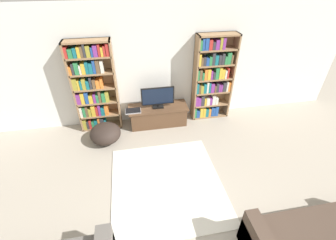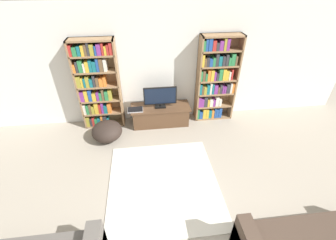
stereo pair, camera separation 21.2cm
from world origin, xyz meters
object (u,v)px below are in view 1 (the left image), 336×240
(bookshelf_right, at_px, (211,79))
(laptop, at_px, (133,111))
(television, at_px, (158,97))
(beanbag_ottoman, at_px, (105,134))
(tv_stand, at_px, (158,115))
(bookshelf_left, at_px, (93,87))

(bookshelf_right, relative_size, laptop, 5.79)
(bookshelf_right, bearing_deg, television, -173.27)
(television, height_order, beanbag_ottoman, television)
(bookshelf_right, xyz_separation_m, tv_stand, (-1.26, -0.13, -0.75))
(bookshelf_right, relative_size, beanbag_ottoman, 3.10)
(bookshelf_left, xyz_separation_m, beanbag_ottoman, (0.15, -0.60, -0.81))
(bookshelf_right, height_order, tv_stand, bookshelf_right)
(laptop, bearing_deg, television, 7.49)
(bookshelf_left, xyz_separation_m, tv_stand, (1.34, -0.14, -0.78))
(bookshelf_left, relative_size, beanbag_ottoman, 3.10)
(bookshelf_left, height_order, beanbag_ottoman, bookshelf_left)
(bookshelf_right, bearing_deg, bookshelf_left, 179.98)
(bookshelf_left, relative_size, television, 2.69)
(bookshelf_right, bearing_deg, tv_stand, -173.92)
(bookshelf_right, xyz_separation_m, television, (-1.26, -0.15, -0.27))
(beanbag_ottoman, bearing_deg, laptop, 30.96)
(tv_stand, distance_m, beanbag_ottoman, 1.27)
(television, relative_size, beanbag_ottoman, 1.15)
(bookshelf_left, height_order, television, bookshelf_left)
(bookshelf_right, height_order, laptop, bookshelf_right)
(tv_stand, relative_size, beanbag_ottoman, 2.11)
(bookshelf_right, relative_size, television, 2.69)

